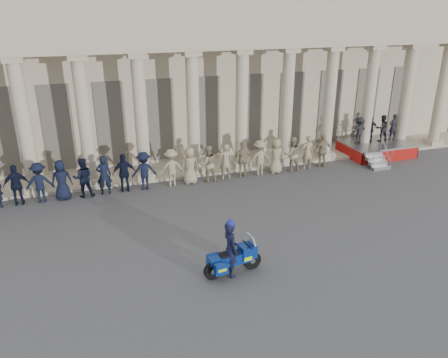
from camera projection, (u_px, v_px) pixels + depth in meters
ground at (218, 254)px, 15.62m from camera, size 90.00×90.00×0.00m
building at (144, 71)px, 26.93m from camera, size 40.00×12.50×9.00m
officer_rank at (128, 173)px, 20.64m from camera, size 21.82×0.71×1.87m
reviewing_stand at (374, 136)px, 25.54m from camera, size 3.81×3.76×2.34m
motorcycle at (233, 258)px, 14.29m from camera, size 2.06×0.89×1.32m
rider at (230, 248)px, 14.09m from camera, size 0.54×0.75×2.02m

